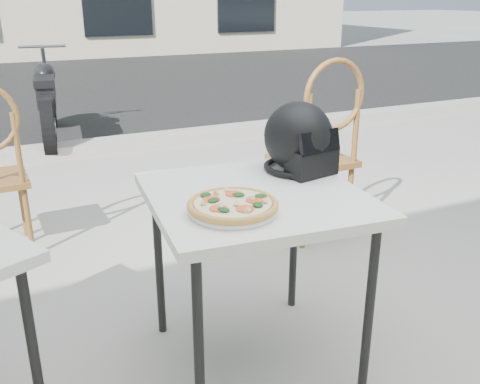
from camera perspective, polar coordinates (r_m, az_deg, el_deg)
name	(u,v)px	position (r m, az deg, el deg)	size (l,w,h in m)	color
ground	(301,293)	(2.75, 6.49, -10.69)	(80.00, 80.00, 0.00)	gray
street_asphalt	(75,87)	(9.19, -17.20, 10.61)	(30.00, 8.00, 0.00)	black
curb	(141,142)	(5.32, -10.55, 5.27)	(30.00, 0.25, 0.12)	#9A9690
cafe_table_main	(256,209)	(1.98, 1.69, -1.86)	(0.84, 0.84, 0.73)	white
plate	(233,210)	(1.77, -0.78, -1.98)	(0.31, 0.31, 0.02)	white
pizza	(233,204)	(1.77, -0.78, -1.32)	(0.40, 0.40, 0.04)	tan
helmet	(300,141)	(2.18, 6.38, 5.44)	(0.32, 0.33, 0.28)	black
cafe_chair_main	(321,141)	(3.16, 8.65, 5.40)	(0.44, 0.44, 1.10)	brown
motorcycle	(48,101)	(5.79, -19.83, 9.10)	(0.48, 1.83, 0.91)	black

